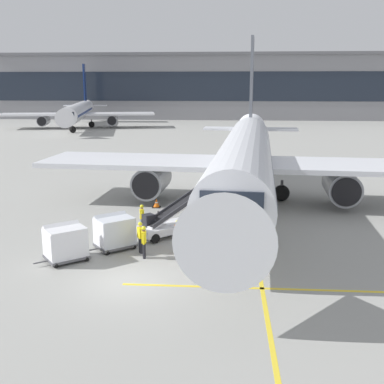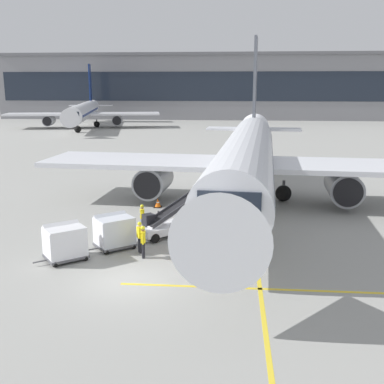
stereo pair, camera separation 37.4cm
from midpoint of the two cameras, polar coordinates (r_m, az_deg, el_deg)
name	(u,v)px [view 1 (the left image)]	position (r m, az deg, el deg)	size (l,w,h in m)	color
ground_plane	(127,282)	(22.31, -8.33, -10.74)	(600.00, 600.00, 0.00)	gray
parked_airplane	(245,157)	(35.90, 6.12, 4.17)	(31.57, 41.35, 13.70)	silver
belt_loader	(169,221)	(28.35, -3.22, -3.57)	(4.86, 4.41, 2.98)	silver
baggage_cart_lead	(114,231)	(26.41, -9.79, -4.68)	(2.63, 2.50, 1.91)	#515156
baggage_cart_second	(65,242)	(25.20, -15.51, -5.84)	(2.63, 2.50, 1.91)	#515156
ground_crew_by_loader	(178,233)	(25.71, -2.13, -4.99)	(0.39, 0.52, 1.74)	#514C42
ground_crew_by_carts	(144,240)	(24.76, -6.26, -5.77)	(0.29, 0.57, 1.74)	black
ground_crew_marshaller	(140,235)	(25.50, -6.68, -5.23)	(0.41, 0.49, 1.74)	black
ground_crew_wingwalker	(142,216)	(29.03, -6.45, -2.95)	(0.34, 0.55, 1.74)	#333847
safety_cone_engine_keepout	(156,203)	(34.87, -4.63, -1.35)	(0.58, 0.58, 0.66)	black
apron_guidance_line_lead_in	(248,204)	(35.89, 6.45, -1.50)	(0.20, 110.00, 0.01)	yellow
apron_guidance_line_stop_bar	(255,288)	(21.65, 7.12, -11.46)	(12.00, 0.20, 0.01)	yellow
terminal_building	(222,87)	(127.50, 3.59, 12.61)	(116.94, 18.62, 16.41)	gray
distant_airplane	(78,112)	(100.68, -13.71, 9.39)	(31.69, 39.87, 13.39)	white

